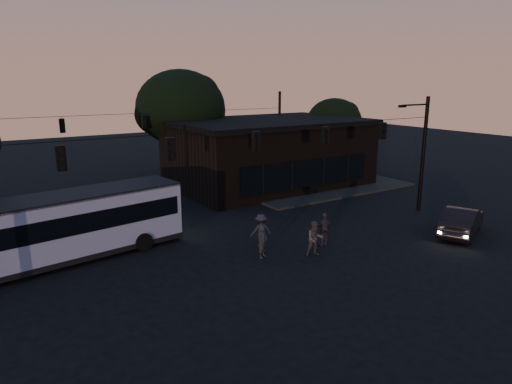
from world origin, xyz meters
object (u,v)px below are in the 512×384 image
bus (63,224)px  car (462,221)px  pedestrian_a (263,242)px  pedestrian_c (324,229)px  pedestrian_b (315,239)px  pedestrian_d (261,230)px  building (268,152)px

bus → car: size_ratio=2.47×
bus → pedestrian_a: 9.55m
bus → pedestrian_c: bearing=-32.1°
pedestrian_b → pedestrian_c: (1.34, 0.83, 0.01)m
pedestrian_a → pedestrian_b: 2.59m
pedestrian_a → pedestrian_d: size_ratio=0.92×
pedestrian_b → pedestrian_d: (-1.54, 2.50, -0.00)m
pedestrian_d → pedestrian_b: bearing=134.8°
pedestrian_b → pedestrian_d: 2.94m
pedestrian_b → pedestrian_a: bearing=174.5°
bus → pedestrian_c: bus is taller
pedestrian_a → bus: bearing=121.4°
bus → car: bus is taller
car → pedestrian_c: (-7.73, 2.83, 0.11)m
car → pedestrian_b: size_ratio=2.70×
pedestrian_d → building: bearing=-112.8°
pedestrian_c → bus: bearing=-22.8°
pedestrian_a → pedestrian_b: pedestrian_b is taller
building → pedestrian_b: building is taller
pedestrian_b → bus: bearing=172.1°
building → pedestrian_b: (-7.11, -14.42, -1.83)m
pedestrian_d → pedestrian_a: bearing=72.9°
car → pedestrian_c: pedestrian_c is taller
car → pedestrian_c: 8.23m
building → pedestrian_a: bearing=-125.5°
pedestrian_d → bus: bearing=-8.4°
pedestrian_b → pedestrian_d: size_ratio=1.00×
building → pedestrian_a: size_ratio=9.53×
building → pedestrian_d: 14.84m
car → pedestrian_d: bearing=43.8°
bus → car: bearing=-30.7°
bus → pedestrian_b: bearing=-38.2°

